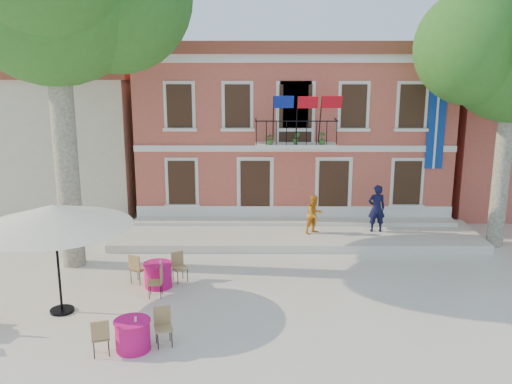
% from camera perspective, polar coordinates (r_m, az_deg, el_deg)
% --- Properties ---
extents(ground, '(90.00, 90.00, 0.00)m').
position_cam_1_polar(ground, '(18.14, -1.50, -9.09)').
color(ground, beige).
rests_on(ground, ground).
extents(main_building, '(13.50, 9.59, 7.50)m').
position_cam_1_polar(main_building, '(26.94, 3.41, 6.75)').
color(main_building, '#C95648').
rests_on(main_building, ground).
extents(neighbor_west, '(9.40, 9.40, 6.40)m').
position_cam_1_polar(neighbor_west, '(29.73, -19.55, 5.55)').
color(neighbor_west, beige).
rests_on(neighbor_west, ground).
extents(terrace, '(14.00, 3.40, 0.30)m').
position_cam_1_polar(terrace, '(22.25, 4.03, -4.34)').
color(terrace, silver).
rests_on(terrace, ground).
extents(patio_umbrella, '(4.16, 4.16, 3.10)m').
position_cam_1_polar(patio_umbrella, '(16.22, -19.56, -2.27)').
color(patio_umbrella, black).
rests_on(patio_umbrella, ground).
extents(pedestrian_navy, '(0.70, 0.48, 1.85)m').
position_cam_1_polar(pedestrian_navy, '(22.42, 11.96, -1.61)').
color(pedestrian_navy, black).
rests_on(pedestrian_navy, terrace).
extents(pedestrian_orange, '(0.92, 0.88, 1.50)m').
position_cam_1_polar(pedestrian_orange, '(21.87, 5.86, -2.24)').
color(pedestrian_orange, orange).
rests_on(pedestrian_orange, terrace).
extents(cafe_table_1, '(1.96, 0.97, 0.95)m').
position_cam_1_polar(cafe_table_1, '(14.52, -12.23, -13.70)').
color(cafe_table_1, '#C31259').
rests_on(cafe_table_1, ground).
extents(cafe_table_3, '(1.87, 1.68, 0.95)m').
position_cam_1_polar(cafe_table_3, '(17.97, -9.77, -8.05)').
color(cafe_table_3, '#C31259').
rests_on(cafe_table_3, ground).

